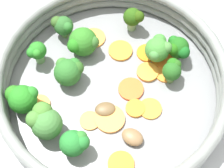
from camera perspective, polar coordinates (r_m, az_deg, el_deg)
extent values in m
plane|color=#B3B9BE|center=(0.61, 0.00, -1.30)|extent=(4.00, 4.00, 0.00)
cylinder|color=gray|center=(0.61, 0.00, -1.00)|extent=(0.35, 0.35, 0.01)
torus|color=gray|center=(0.59, 0.00, -0.30)|extent=(0.36, 0.36, 0.02)
torus|color=gray|center=(0.58, 0.00, 0.52)|extent=(0.36, 0.36, 0.02)
torus|color=gray|center=(0.56, 0.00, 1.37)|extent=(0.36, 0.36, 0.02)
sphere|color=gray|center=(0.56, -11.11, -12.37)|extent=(0.01, 0.01, 0.01)
cylinder|color=orange|center=(0.58, 5.84, -3.76)|extent=(0.04, 0.04, 0.00)
cylinder|color=orange|center=(0.63, 5.31, 4.74)|extent=(0.05, 0.05, 0.00)
cylinder|color=orange|center=(0.59, -10.92, -3.01)|extent=(0.04, 0.04, 0.00)
cylinder|color=orange|center=(0.62, 8.05, 1.59)|extent=(0.04, 0.04, 0.00)
cylinder|color=orange|center=(0.57, -3.40, -5.59)|extent=(0.04, 0.04, 0.00)
cylinder|color=orange|center=(0.61, 5.43, 1.82)|extent=(0.04, 0.04, 0.01)
cylinder|color=orange|center=(0.63, 1.29, 5.11)|extent=(0.05, 0.05, 0.00)
cylinder|color=orange|center=(0.60, 2.89, -0.79)|extent=(0.06, 0.06, 0.00)
cylinder|color=orange|center=(0.63, 7.71, 3.81)|extent=(0.05, 0.05, 0.00)
cylinder|color=#F99437|center=(0.65, -2.81, 7.04)|extent=(0.06, 0.06, 0.00)
cylinder|color=orange|center=(0.57, -0.33, -5.33)|extent=(0.05, 0.05, 0.01)
cylinder|color=orange|center=(0.58, 3.89, -3.42)|extent=(0.04, 0.04, 0.00)
cylinder|color=orange|center=(0.55, 1.38, -12.07)|extent=(0.05, 0.05, 0.00)
cylinder|color=#739C53|center=(0.63, -4.32, 5.42)|extent=(0.01, 0.01, 0.01)
sphere|color=#2D7321|center=(0.62, -4.44, 6.44)|extent=(0.05, 0.05, 0.05)
sphere|color=#356B2A|center=(0.61, -2.97, 6.40)|extent=(0.02, 0.02, 0.02)
sphere|color=#23731A|center=(0.61, -5.67, 5.91)|extent=(0.02, 0.02, 0.02)
cylinder|color=olive|center=(0.61, 8.87, 1.09)|extent=(0.01, 0.01, 0.02)
sphere|color=#225A1D|center=(0.59, 9.10, 1.94)|extent=(0.03, 0.03, 0.03)
sphere|color=#235718|center=(0.59, 9.74, 2.92)|extent=(0.02, 0.02, 0.02)
sphere|color=#1F6115|center=(0.59, 9.25, 3.03)|extent=(0.02, 0.02, 0.02)
cylinder|color=#86A369|center=(0.66, 3.03, 9.10)|extent=(0.02, 0.02, 0.02)
sphere|color=#264F10|center=(0.64, 3.12, 10.17)|extent=(0.03, 0.03, 0.03)
sphere|color=#29490D|center=(0.63, 4.06, 10.20)|extent=(0.02, 0.02, 0.02)
sphere|color=#28571B|center=(0.64, 4.08, 10.05)|extent=(0.01, 0.01, 0.01)
cylinder|color=#6FA25E|center=(0.63, -10.99, 4.08)|extent=(0.02, 0.02, 0.02)
sphere|color=#267721|center=(0.61, -11.28, 5.04)|extent=(0.03, 0.03, 0.03)
sphere|color=#2A7D24|center=(0.60, -11.37, 4.58)|extent=(0.01, 0.01, 0.01)
sphere|color=#257A23|center=(0.61, -12.12, 4.72)|extent=(0.02, 0.02, 0.02)
cylinder|color=#739B55|center=(0.57, -9.57, -6.88)|extent=(0.01, 0.01, 0.02)
sphere|color=#3D7936|center=(0.55, -9.91, -6.04)|extent=(0.05, 0.05, 0.05)
sphere|color=#447E2E|center=(0.55, -10.55, -4.20)|extent=(0.03, 0.03, 0.03)
sphere|color=#427B31|center=(0.54, -11.69, -5.30)|extent=(0.03, 0.03, 0.03)
sphere|color=#38742E|center=(0.55, -10.32, -4.32)|extent=(0.02, 0.02, 0.02)
cylinder|color=#789455|center=(0.55, -5.84, -9.65)|extent=(0.02, 0.02, 0.02)
sphere|color=#23772C|center=(0.53, -6.03, -8.98)|extent=(0.04, 0.04, 0.04)
sphere|color=#23782D|center=(0.53, -4.61, -8.82)|extent=(0.02, 0.02, 0.02)
sphere|color=#2C762A|center=(0.53, -4.77, -8.10)|extent=(0.02, 0.02, 0.02)
cylinder|color=#608747|center=(0.59, -13.07, -3.15)|extent=(0.02, 0.02, 0.02)
sphere|color=#247A1F|center=(0.58, -13.46, -2.30)|extent=(0.04, 0.04, 0.04)
sphere|color=#27701C|center=(0.58, -14.71, -1.53)|extent=(0.03, 0.03, 0.03)
sphere|color=#267B24|center=(0.57, -12.18, -1.38)|extent=(0.02, 0.02, 0.02)
cylinder|color=#89B66D|center=(0.62, 6.69, 4.13)|extent=(0.01, 0.01, 0.02)
sphere|color=#3D8333|center=(0.60, 6.89, 5.20)|extent=(0.04, 0.04, 0.04)
sphere|color=#42853B|center=(0.59, 6.51, 4.44)|extent=(0.02, 0.02, 0.02)
sphere|color=#3B8432|center=(0.61, 7.23, 6.56)|extent=(0.02, 0.02, 0.02)
sphere|color=#447D38|center=(0.60, 8.30, 5.51)|extent=(0.02, 0.02, 0.02)
cylinder|color=#6A9450|center=(0.65, -7.20, 7.83)|extent=(0.01, 0.01, 0.02)
sphere|color=#295E27|center=(0.64, -7.38, 8.78)|extent=(0.03, 0.03, 0.03)
sphere|color=#335822|center=(0.64, -8.40, 9.30)|extent=(0.02, 0.02, 0.02)
sphere|color=#286527|center=(0.63, -6.77, 8.59)|extent=(0.02, 0.02, 0.02)
cylinder|color=#7A9A4F|center=(0.63, 9.79, 4.56)|extent=(0.01, 0.01, 0.02)
sphere|color=#1B5B17|center=(0.62, 10.05, 5.50)|extent=(0.04, 0.04, 0.04)
sphere|color=#1A601A|center=(0.62, 9.34, 6.52)|extent=(0.02, 0.02, 0.02)
sphere|color=#1E5E10|center=(0.60, 9.33, 5.27)|extent=(0.02, 0.02, 0.02)
sphere|color=#155C1C|center=(0.61, 10.78, 4.83)|extent=(0.02, 0.02, 0.02)
cylinder|color=#6E9A5D|center=(0.60, -6.60, 0.83)|extent=(0.01, 0.01, 0.01)
sphere|color=#2A6928|center=(0.59, -6.78, 1.75)|extent=(0.04, 0.04, 0.04)
sphere|color=#2D6122|center=(0.59, -5.43, 2.43)|extent=(0.02, 0.02, 0.02)
sphere|color=#346C2A|center=(0.59, -7.54, 2.96)|extent=(0.02, 0.02, 0.02)
sphere|color=#296B26|center=(0.59, -5.79, 2.93)|extent=(0.02, 0.02, 0.02)
ellipsoid|color=olive|center=(0.56, 3.14, -8.08)|extent=(0.04, 0.03, 0.01)
ellipsoid|color=brown|center=(0.58, -1.03, -3.85)|extent=(0.04, 0.04, 0.01)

